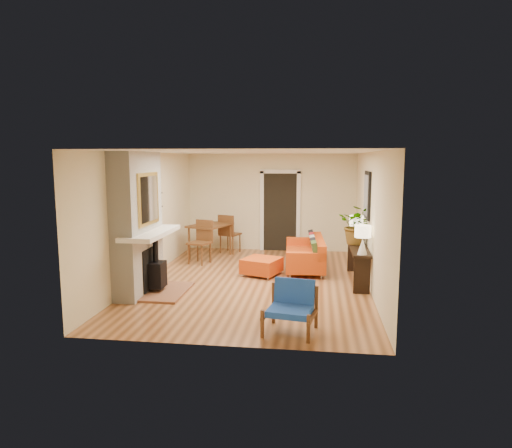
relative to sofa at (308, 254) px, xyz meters
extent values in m
plane|color=#B77646|center=(-1.05, -1.24, -0.34)|extent=(6.50, 6.50, 0.00)
plane|color=white|center=(-1.05, -1.24, 2.26)|extent=(6.50, 6.50, 0.00)
plane|color=#F1E4BC|center=(-1.05, 2.01, 0.96)|extent=(4.50, 0.00, 4.50)
plane|color=#F1E4BC|center=(-1.05, -4.49, 0.96)|extent=(4.50, 0.00, 4.50)
plane|color=#F1E4BC|center=(-3.30, -1.24, 0.96)|extent=(0.00, 6.50, 6.50)
plane|color=#F1E4BC|center=(1.20, -1.24, 0.96)|extent=(0.00, 6.50, 6.50)
cube|color=black|center=(-0.80, 1.98, 0.71)|extent=(0.88, 0.06, 2.10)
cube|color=white|center=(-1.29, 1.97, 0.71)|extent=(0.10, 0.08, 2.18)
cube|color=white|center=(-0.31, 1.97, 0.71)|extent=(0.10, 0.08, 2.18)
cube|color=white|center=(-0.80, 1.97, 1.79)|extent=(1.08, 0.08, 0.10)
cube|color=black|center=(1.17, -0.84, 1.41)|extent=(0.04, 0.85, 0.95)
cube|color=slate|center=(1.15, -0.84, 1.41)|extent=(0.01, 0.70, 0.80)
cube|color=black|center=(-3.26, -0.89, 1.08)|extent=(0.06, 0.95, 0.02)
cube|color=black|center=(-3.26, -0.89, 1.38)|extent=(0.06, 0.95, 0.02)
cube|color=white|center=(-3.09, -2.24, 1.52)|extent=(0.42, 1.50, 1.48)
cube|color=white|center=(-3.09, -2.24, 0.22)|extent=(0.42, 1.50, 1.12)
cube|color=white|center=(-2.84, -2.24, 0.78)|extent=(0.60, 1.68, 0.08)
cube|color=black|center=(-2.87, -2.24, 0.11)|extent=(0.03, 0.72, 0.78)
cube|color=brown|center=(-2.58, -2.24, -0.32)|extent=(0.75, 1.30, 0.04)
cube|color=black|center=(-2.76, -2.24, 0.00)|extent=(0.30, 0.36, 0.48)
cylinder|color=black|center=(-2.76, -2.24, 0.44)|extent=(0.10, 0.10, 0.40)
cube|color=gold|center=(-2.86, -2.24, 1.41)|extent=(0.04, 0.95, 0.95)
cube|color=silver|center=(-2.84, -2.24, 1.41)|extent=(0.01, 0.82, 0.82)
cylinder|color=silver|center=(-0.35, -0.88, -0.29)|extent=(0.04, 0.04, 0.09)
cylinder|color=silver|center=(0.30, -0.84, -0.29)|extent=(0.04, 0.04, 0.09)
cylinder|color=silver|center=(-0.45, 0.84, -0.29)|extent=(0.04, 0.04, 0.09)
cylinder|color=silver|center=(0.20, 0.87, -0.29)|extent=(0.04, 0.04, 0.09)
cube|color=red|center=(-0.08, 0.00, -0.10)|extent=(0.94, 1.98, 0.28)
cube|color=red|center=(0.25, 0.02, 0.20)|extent=(0.30, 1.95, 0.32)
cube|color=red|center=(-0.02, -0.89, 0.13)|extent=(0.84, 0.21, 0.18)
cube|color=red|center=(-0.13, 0.88, 0.13)|extent=(0.84, 0.21, 0.18)
cube|color=#3A4F22|center=(0.16, -0.73, 0.24)|extent=(0.21, 0.38, 0.38)
cube|color=black|center=(0.14, -0.36, 0.24)|extent=(0.21, 0.38, 0.38)
cube|color=#A8A7A2|center=(0.12, 0.01, 0.24)|extent=(0.21, 0.38, 0.38)
cube|color=maroon|center=(0.10, 0.33, 0.24)|extent=(0.21, 0.38, 0.38)
cube|color=black|center=(0.08, 0.70, 0.24)|extent=(0.21, 0.38, 0.38)
cylinder|color=silver|center=(-1.34, -0.88, -0.31)|extent=(0.04, 0.04, 0.06)
cylinder|color=silver|center=(-0.80, -1.08, -0.31)|extent=(0.04, 0.04, 0.06)
cylinder|color=silver|center=(-1.15, -0.34, -0.31)|extent=(0.04, 0.04, 0.06)
cylinder|color=silver|center=(-0.60, -0.53, -0.31)|extent=(0.04, 0.04, 0.06)
cube|color=red|center=(-0.97, -0.71, -0.13)|extent=(0.92, 0.92, 0.31)
cube|color=brown|center=(-0.49, -3.83, -0.06)|extent=(0.16, 0.68, 0.05)
cube|color=brown|center=(-0.55, -4.12, -0.14)|extent=(0.05, 0.05, 0.40)
cube|color=brown|center=(-0.44, -3.54, -0.02)|extent=(0.05, 0.05, 0.63)
cube|color=brown|center=(0.15, -3.94, -0.06)|extent=(0.16, 0.68, 0.05)
cube|color=brown|center=(0.10, -4.24, -0.14)|extent=(0.05, 0.05, 0.40)
cube|color=brown|center=(0.20, -3.65, -0.02)|extent=(0.05, 0.05, 0.63)
cube|color=blue|center=(-0.17, -3.89, -0.01)|extent=(0.68, 0.65, 0.09)
cube|color=blue|center=(-0.13, -3.62, 0.21)|extent=(0.61, 0.25, 0.37)
cube|color=brown|center=(-2.47, 0.89, 0.48)|extent=(1.09, 1.29, 0.04)
cylinder|color=brown|center=(-2.92, 0.55, 0.06)|extent=(0.06, 0.06, 0.79)
cylinder|color=brown|center=(-2.34, 0.34, 0.06)|extent=(0.06, 0.06, 0.79)
cylinder|color=brown|center=(-2.60, 1.44, 0.06)|extent=(0.06, 0.06, 0.79)
cylinder|color=brown|center=(-2.02, 1.23, 0.06)|extent=(0.06, 0.06, 0.79)
cube|color=brown|center=(-2.56, 0.16, 0.16)|extent=(0.59, 0.59, 0.04)
cube|color=brown|center=(-2.48, 0.37, 0.43)|extent=(0.45, 0.20, 0.51)
cylinder|color=brown|center=(-2.79, 0.05, -0.09)|extent=(0.04, 0.04, 0.48)
cylinder|color=brown|center=(-2.44, -0.08, -0.09)|extent=(0.04, 0.04, 0.48)
cylinder|color=brown|center=(-2.67, 0.40, -0.09)|extent=(0.04, 0.04, 0.48)
cylinder|color=brown|center=(-2.32, 0.27, -0.09)|extent=(0.04, 0.04, 0.48)
cube|color=brown|center=(-2.08, 1.51, 0.16)|extent=(0.59, 0.59, 0.04)
cube|color=brown|center=(-2.15, 1.30, 0.43)|extent=(0.45, 0.20, 0.51)
cylinder|color=brown|center=(-2.31, 1.39, -0.09)|extent=(0.04, 0.04, 0.48)
cylinder|color=brown|center=(-1.96, 1.27, -0.09)|extent=(0.04, 0.04, 0.48)
cylinder|color=brown|center=(-2.19, 1.74, -0.09)|extent=(0.04, 0.04, 0.48)
cylinder|color=brown|center=(-1.84, 1.62, -0.09)|extent=(0.04, 0.04, 0.48)
cube|color=black|center=(1.02, -0.97, 0.36)|extent=(0.34, 1.85, 0.05)
cube|color=black|center=(1.02, -1.82, 0.00)|extent=(0.30, 0.04, 0.68)
cube|color=black|center=(1.02, -0.12, 0.00)|extent=(0.30, 0.04, 0.68)
cone|color=white|center=(1.02, -1.74, 0.54)|extent=(0.18, 0.18, 0.30)
cylinder|color=white|center=(1.02, -1.74, 0.72)|extent=(0.03, 0.03, 0.06)
cylinder|color=#FFEABF|center=(1.02, -1.74, 0.82)|extent=(0.30, 0.30, 0.22)
cone|color=white|center=(1.02, -0.29, 0.54)|extent=(0.18, 0.18, 0.30)
cylinder|color=white|center=(1.02, -0.29, 0.72)|extent=(0.03, 0.03, 0.06)
cylinder|color=#FFEABF|center=(1.02, -0.29, 0.82)|extent=(0.30, 0.30, 0.22)
imported|color=#1E5919|center=(1.01, -0.75, 0.80)|extent=(0.84, 0.76, 0.82)
camera|label=1|loc=(0.17, -10.16, 2.15)|focal=32.00mm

